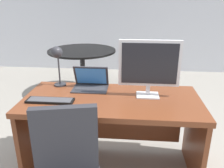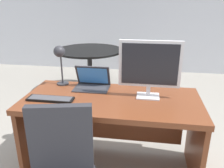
# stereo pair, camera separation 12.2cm
# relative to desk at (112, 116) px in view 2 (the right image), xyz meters

# --- Properties ---
(ground) EXTENTS (12.00, 12.00, 0.00)m
(ground) POSITION_rel_desk_xyz_m (0.00, 1.46, -0.53)
(ground) COLOR gray
(back_wall) EXTENTS (10.00, 0.10, 2.80)m
(back_wall) POSITION_rel_desk_xyz_m (0.00, 3.32, 0.87)
(back_wall) COLOR silver
(back_wall) RESTS_ON ground
(desk) EXTENTS (1.56, 0.73, 0.73)m
(desk) POSITION_rel_desk_xyz_m (0.00, 0.00, 0.00)
(desk) COLOR brown
(desk) RESTS_ON ground
(monitor) EXTENTS (0.53, 0.16, 0.50)m
(monitor) POSITION_rel_desk_xyz_m (0.32, 0.04, 0.49)
(monitor) COLOR silver
(monitor) RESTS_ON desk
(laptop) EXTENTS (0.34, 0.24, 0.22)m
(laptop) POSITION_rel_desk_xyz_m (-0.23, 0.20, 0.26)
(laptop) COLOR #2D2D33
(laptop) RESTS_ON desk
(keyboard) EXTENTS (0.40, 0.12, 0.02)m
(keyboard) POSITION_rel_desk_xyz_m (-0.51, -0.16, 0.21)
(keyboard) COLOR black
(keyboard) RESTS_ON desk
(mouse) EXTENTS (0.04, 0.07, 0.03)m
(mouse) POSITION_rel_desk_xyz_m (-0.32, -0.34, 0.21)
(mouse) COLOR #B7BABF
(mouse) RESTS_ON desk
(desk_lamp) EXTENTS (0.12, 0.14, 0.40)m
(desk_lamp) POSITION_rel_desk_xyz_m (-0.55, 0.21, 0.49)
(desk_lamp) COLOR #2D2D33
(desk_lamp) RESTS_ON desk
(meeting_table) EXTENTS (1.11, 1.11, 0.77)m
(meeting_table) POSITION_rel_desk_xyz_m (-0.66, 1.80, 0.05)
(meeting_table) COLOR black
(meeting_table) RESTS_ON ground
(meeting_chair_near) EXTENTS (0.56, 0.56, 0.91)m
(meeting_chair_near) POSITION_rel_desk_xyz_m (0.22, 1.74, -0.18)
(meeting_chair_near) COLOR black
(meeting_chair_near) RESTS_ON ground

